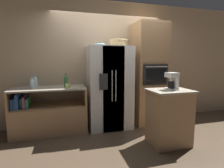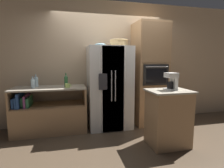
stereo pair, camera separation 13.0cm
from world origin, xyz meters
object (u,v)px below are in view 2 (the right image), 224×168
at_px(wall_oven, 149,74).
at_px(bottle_wide, 33,83).
at_px(mug, 68,86).
at_px(refrigerator, 109,88).
at_px(wicker_basket, 119,43).
at_px(bottle_tall, 36,81).
at_px(bottle_short, 66,81).
at_px(coffee_maker, 172,81).
at_px(fruit_bowl, 100,45).

bearing_deg(wall_oven, bottle_wide, -178.61).
height_order(bottle_wide, mug, bottle_wide).
height_order(refrigerator, mug, refrigerator).
distance_m(wicker_basket, bottle_tall, 1.89).
bearing_deg(bottle_tall, mug, -24.02).
relative_size(bottle_short, coffee_maker, 0.98).
height_order(wall_oven, bottle_short, wall_oven).
bearing_deg(bottle_wide, coffee_maker, -23.24).
distance_m(bottle_tall, coffee_maker, 2.66).
height_order(wall_oven, fruit_bowl, wall_oven).
xyz_separation_m(refrigerator, mug, (-0.88, -0.12, 0.09)).
xyz_separation_m(bottle_short, bottle_wide, (-0.63, -0.03, -0.02)).
height_order(wicker_basket, fruit_bowl, wicker_basket).
bearing_deg(mug, bottle_tall, 155.98).
relative_size(wicker_basket, mug, 3.27).
distance_m(refrigerator, bottle_wide, 1.54).
xyz_separation_m(wicker_basket, bottle_short, (-1.10, 0.05, -0.78)).
distance_m(bottle_wide, mug, 0.67).
height_order(wall_oven, coffee_maker, wall_oven).
bearing_deg(wall_oven, refrigerator, -178.11).
relative_size(refrigerator, wicker_basket, 4.44).
bearing_deg(bottle_wide, refrigerator, 1.08).
relative_size(refrigerator, fruit_bowl, 7.52).
relative_size(bottle_tall, bottle_short, 0.89).
bearing_deg(bottle_short, bottle_wide, -177.32).
bearing_deg(coffee_maker, refrigerator, 128.85).
relative_size(mug, coffee_maker, 0.42).
xyz_separation_m(refrigerator, bottle_short, (-0.91, 0.00, 0.17)).
xyz_separation_m(wall_oven, wicker_basket, (-0.75, -0.08, 0.68)).
relative_size(wicker_basket, bottle_tall, 1.56).
distance_m(refrigerator, fruit_bowl, 0.93).
xyz_separation_m(bottle_short, coffee_maker, (1.76, -1.05, 0.08)).
xyz_separation_m(wall_oven, bottle_short, (-1.85, -0.03, -0.10)).
height_order(bottle_tall, coffee_maker, coffee_maker).
distance_m(refrigerator, coffee_maker, 1.37).
relative_size(fruit_bowl, mug, 1.93).
height_order(bottle_short, coffee_maker, coffee_maker).
height_order(fruit_bowl, bottle_tall, fruit_bowl).
bearing_deg(mug, fruit_bowl, 11.71).
xyz_separation_m(bottle_short, mug, (0.03, -0.12, -0.08)).
distance_m(wall_oven, wicker_basket, 1.01).
relative_size(wall_oven, bottle_wide, 9.88).
bearing_deg(bottle_tall, coffee_maker, -27.20).
xyz_separation_m(refrigerator, wicker_basket, (0.19, -0.05, 0.95)).
relative_size(wall_oven, bottle_tall, 9.01).
bearing_deg(wall_oven, fruit_bowl, -179.49).
height_order(refrigerator, coffee_maker, refrigerator).
distance_m(wicker_basket, bottle_wide, 1.91).
distance_m(bottle_short, bottle_wide, 0.63).
distance_m(wall_oven, bottle_wide, 2.48).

